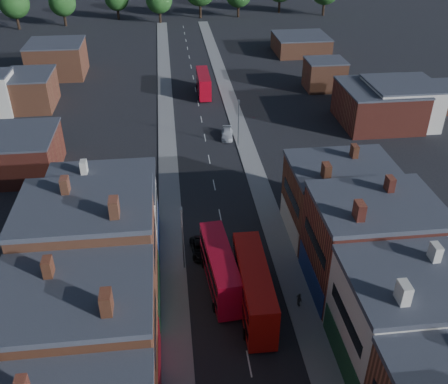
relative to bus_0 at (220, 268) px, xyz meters
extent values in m
cube|color=gray|center=(-5.00, 23.47, -2.52)|extent=(3.00, 200.00, 0.12)
cube|color=gray|center=(8.00, 23.47, -2.52)|extent=(3.00, 200.00, 0.12)
cylinder|color=slate|center=(-3.70, 3.47, 1.42)|extent=(0.16, 0.16, 8.00)
cube|color=slate|center=(-3.70, 3.47, 5.42)|extent=(0.25, 0.70, 0.25)
cylinder|color=slate|center=(6.70, 33.47, 1.42)|extent=(0.16, 0.16, 8.00)
cube|color=slate|center=(6.70, 33.47, 5.42)|extent=(0.25, 0.70, 0.25)
cube|color=red|center=(0.00, 0.00, -0.01)|extent=(3.42, 11.23, 4.42)
cube|color=black|center=(0.00, 0.00, -0.87)|extent=(3.41, 10.35, 0.90)
cube|color=black|center=(0.00, 0.00, 1.04)|extent=(3.41, 10.35, 0.90)
cylinder|color=black|center=(-0.96, -3.63, -2.07)|extent=(0.38, 1.03, 1.01)
cylinder|color=black|center=(1.55, -3.42, -2.07)|extent=(0.38, 1.03, 1.01)
cylinder|color=black|center=(-1.55, 3.42, -2.07)|extent=(0.38, 1.03, 1.01)
cylinder|color=black|center=(0.96, 3.63, -2.07)|extent=(0.38, 1.03, 1.01)
cube|color=#BB0F0A|center=(3.00, -3.66, 0.25)|extent=(2.90, 12.22, 4.88)
cube|color=black|center=(3.00, -3.66, -0.69)|extent=(2.95, 11.25, 1.00)
cube|color=black|center=(3.00, -3.66, 1.41)|extent=(2.95, 11.25, 1.00)
cylinder|color=black|center=(1.57, -7.55, -2.02)|extent=(0.34, 1.11, 1.11)
cylinder|color=black|center=(4.34, -7.58, -2.02)|extent=(0.34, 1.11, 1.11)
cylinder|color=black|center=(1.66, 0.25, -2.02)|extent=(0.34, 1.11, 1.11)
cylinder|color=black|center=(4.43, 0.22, -2.02)|extent=(0.34, 1.11, 1.11)
cube|color=#A80717|center=(3.00, 58.46, -0.15)|extent=(2.40, 10.46, 4.18)
cube|color=black|center=(3.00, 58.46, -0.96)|extent=(2.46, 9.62, 0.86)
cube|color=black|center=(3.00, 58.46, 0.84)|extent=(2.46, 9.62, 0.86)
cylinder|color=black|center=(1.80, 55.12, -2.10)|extent=(0.29, 0.95, 0.95)
cylinder|color=black|center=(4.18, 55.11, -2.10)|extent=(0.29, 0.95, 0.95)
cylinder|color=black|center=(1.82, 61.81, -2.10)|extent=(0.29, 0.95, 0.95)
cylinder|color=black|center=(4.20, 61.80, -2.10)|extent=(0.29, 0.95, 0.95)
imported|color=black|center=(-1.65, 6.02, -1.92)|extent=(2.47, 4.83, 1.31)
imported|color=silver|center=(5.30, 37.12, -1.89)|extent=(2.51, 4.93, 1.37)
imported|color=#5D5850|center=(7.73, -3.92, -1.66)|extent=(0.74, 1.02, 1.58)
camera|label=1|loc=(-4.29, -40.43, 34.40)|focal=40.00mm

